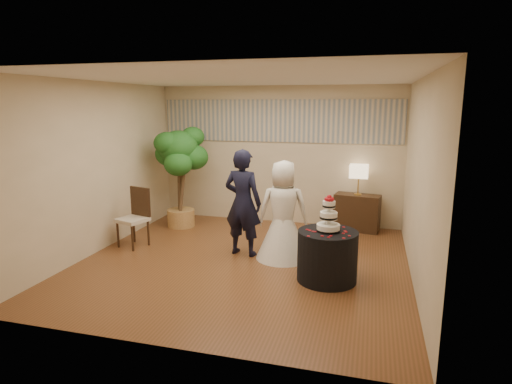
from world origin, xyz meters
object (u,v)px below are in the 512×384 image
(groom, at_px, (243,203))
(table_lamp, at_px, (358,180))
(bride, at_px, (283,210))
(side_chair, at_px, (132,218))
(console, at_px, (357,213))
(cake_table, at_px, (327,256))
(ficus_tree, at_px, (180,177))
(wedding_cake, at_px, (329,213))

(groom, height_order, table_lamp, groom)
(groom, xyz_separation_m, bride, (0.67, -0.01, -0.08))
(table_lamp, bearing_deg, side_chair, -151.42)
(groom, height_order, side_chair, groom)
(bride, bearing_deg, console, -130.45)
(cake_table, xyz_separation_m, ficus_tree, (-3.14, 1.96, 0.66))
(side_chair, bearing_deg, ficus_tree, 96.09)
(wedding_cake, xyz_separation_m, table_lamp, (0.30, 2.61, 0.03))
(cake_table, relative_size, ficus_tree, 0.41)
(ficus_tree, bearing_deg, console, 10.71)
(wedding_cake, distance_m, ficus_tree, 3.70)
(groom, relative_size, ficus_tree, 0.85)
(groom, distance_m, console, 2.63)
(wedding_cake, bearing_deg, cake_table, 0.00)
(bride, height_order, console, bride)
(wedding_cake, bearing_deg, table_lamp, 83.40)
(bride, bearing_deg, wedding_cake, 126.53)
(groom, relative_size, cake_table, 2.10)
(cake_table, bearing_deg, table_lamp, 83.40)
(ficus_tree, height_order, side_chair, ficus_tree)
(groom, distance_m, cake_table, 1.69)
(cake_table, height_order, wedding_cake, wedding_cake)
(cake_table, distance_m, side_chair, 3.46)
(groom, bearing_deg, bride, -170.87)
(wedding_cake, distance_m, console, 2.70)
(table_lamp, bearing_deg, console, 0.00)
(cake_table, distance_m, console, 2.63)
(ficus_tree, bearing_deg, cake_table, -32.04)
(console, distance_m, side_chair, 4.22)
(bride, height_order, ficus_tree, ficus_tree)
(bride, bearing_deg, cake_table, 126.53)
(side_chair, bearing_deg, table_lamp, 45.58)
(cake_table, bearing_deg, ficus_tree, 147.96)
(groom, bearing_deg, side_chair, 13.30)
(cake_table, xyz_separation_m, table_lamp, (0.30, 2.61, 0.65))
(bride, distance_m, ficus_tree, 2.68)
(wedding_cake, xyz_separation_m, console, (0.30, 2.61, -0.62))
(wedding_cake, height_order, ficus_tree, ficus_tree)
(table_lamp, relative_size, side_chair, 0.57)
(groom, height_order, cake_table, groom)
(bride, xyz_separation_m, cake_table, (0.78, -0.72, -0.43))
(cake_table, height_order, console, cake_table)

